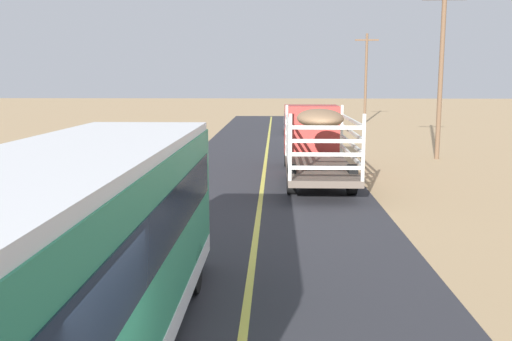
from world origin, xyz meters
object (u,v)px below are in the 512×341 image
object	(u,v)px
bus	(75,258)
car_far	(297,119)
power_pole_mid	(441,69)
livestock_truck	(314,134)
power_pole_far	(366,76)

from	to	relation	value
bus	car_far	xyz separation A→B (m)	(4.31, 36.71, -0.66)
bus	power_pole_mid	bearing A→B (deg)	63.90
car_far	power_pole_mid	xyz separation A→B (m)	(6.89, -13.85, 3.59)
livestock_truck	power_pole_far	world-z (taller)	power_pole_far
power_pole_mid	bus	bearing A→B (deg)	-116.10
power_pole_far	livestock_truck	bearing A→B (deg)	-102.67
bus	livestock_truck	bearing A→B (deg)	76.02
bus	power_pole_far	xyz separation A→B (m)	(11.20, 47.91, 2.73)
car_far	power_pole_far	bearing A→B (deg)	58.41
car_far	power_pole_far	world-z (taller)	power_pole_far
power_pole_far	car_far	bearing A→B (deg)	-121.59
car_far	livestock_truck	bearing A→B (deg)	-89.78
bus	power_pole_mid	distance (m)	25.62
livestock_truck	power_pole_mid	size ratio (longest dim) A/B	1.11
car_far	power_pole_far	xyz separation A→B (m)	(6.89, 11.20, 3.38)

